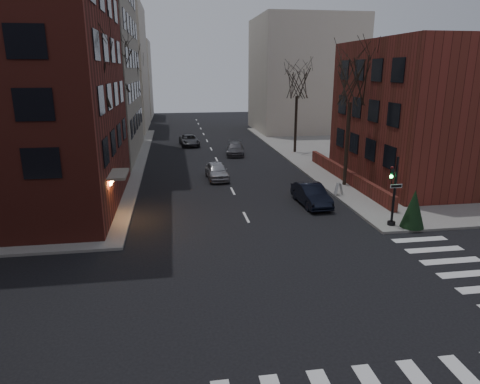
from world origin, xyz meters
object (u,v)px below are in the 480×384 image
(traffic_signal, at_px, (393,196))
(tree_left_a, at_px, (91,75))
(streetlamp_near, at_px, (122,130))
(tree_right_b, at_px, (297,82))
(car_lane_gray, at_px, (235,149))
(tree_right_a, at_px, (351,80))
(car_lane_far, at_px, (189,140))
(tree_left_c, at_px, (131,76))
(car_lane_silver, at_px, (217,171))
(parked_sedan, at_px, (311,195))
(sandwich_board, at_px, (339,189))
(evergreen_shrub, at_px, (414,208))
(streetlamp_far, at_px, (140,108))
(tree_left_b, at_px, (116,68))

(traffic_signal, bearing_deg, tree_left_a, 163.35)
(streetlamp_near, bearing_deg, tree_left_a, -94.29)
(tree_right_b, xyz_separation_m, car_lane_gray, (-6.57, 0.12, -6.93))
(tree_right_a, distance_m, car_lane_far, 24.65)
(tree_left_c, xyz_separation_m, car_lane_silver, (8.00, -18.14, -7.33))
(parked_sedan, xyz_separation_m, sandwich_board, (2.56, 1.56, -0.13))
(car_lane_far, distance_m, evergreen_shrub, 32.26)
(car_lane_gray, relative_size, evergreen_shrub, 2.04)
(traffic_signal, relative_size, tree_right_b, 0.44)
(tree_right_b, xyz_separation_m, evergreen_shrub, (0.19, -23.50, -6.34))
(car_lane_silver, bearing_deg, evergreen_shrub, -56.34)
(streetlamp_far, height_order, parked_sedan, streetlamp_far)
(traffic_signal, distance_m, car_lane_silver, 15.60)
(streetlamp_near, distance_m, evergreen_shrub, 22.06)
(tree_right_b, bearing_deg, car_lane_gray, 178.97)
(traffic_signal, height_order, car_lane_far, traffic_signal)
(sandwich_board, bearing_deg, streetlamp_near, 159.64)
(tree_right_b, bearing_deg, tree_left_c, 155.56)
(car_lane_gray, bearing_deg, car_lane_silver, -98.52)
(tree_left_a, bearing_deg, sandwich_board, 4.90)
(tree_left_b, xyz_separation_m, tree_right_b, (17.60, 6.00, -1.33))
(parked_sedan, distance_m, car_lane_silver, 9.77)
(tree_left_c, bearing_deg, tree_right_a, -51.34)
(car_lane_gray, bearing_deg, tree_left_a, -113.38)
(car_lane_silver, bearing_deg, tree_left_a, -138.05)
(tree_right_a, bearing_deg, car_lane_silver, 158.08)
(tree_left_c, bearing_deg, parked_sedan, -62.64)
(streetlamp_near, bearing_deg, evergreen_shrub, -38.15)
(tree_left_a, relative_size, streetlamp_near, 1.63)
(tree_right_a, bearing_deg, tree_left_a, -167.20)
(tree_left_c, relative_size, sandwich_board, 11.26)
(tree_left_c, xyz_separation_m, sandwich_board, (16.10, -24.62, -7.45))
(parked_sedan, bearing_deg, streetlamp_near, 144.66)
(tree_left_a, bearing_deg, evergreen_shrub, -17.18)
(tree_right_a, xyz_separation_m, streetlamp_far, (-17.00, 24.00, -3.79))
(car_lane_silver, bearing_deg, car_lane_gray, 70.97)
(car_lane_silver, bearing_deg, parked_sedan, -57.97)
(tree_left_c, height_order, parked_sedan, tree_left_c)
(parked_sedan, relative_size, car_lane_silver, 1.05)
(tree_right_b, xyz_separation_m, parked_sedan, (-4.06, -18.18, -6.87))
(traffic_signal, distance_m, parked_sedan, 5.91)
(tree_left_a, bearing_deg, tree_left_c, 90.00)
(car_lane_silver, bearing_deg, traffic_signal, -58.38)
(tree_left_b, bearing_deg, streetlamp_near, -81.47)
(streetlamp_far, bearing_deg, car_lane_silver, -69.82)
(tree_left_a, height_order, car_lane_gray, tree_left_a)
(tree_right_b, xyz_separation_m, streetlamp_near, (-17.00, -10.00, -3.35))
(streetlamp_near, relative_size, car_lane_gray, 1.40)
(car_lane_silver, xyz_separation_m, car_lane_far, (-1.58, 16.82, -0.07))
(traffic_signal, height_order, evergreen_shrub, traffic_signal)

